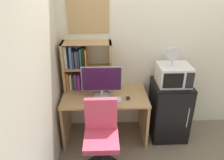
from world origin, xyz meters
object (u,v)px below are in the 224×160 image
object	(u,v)px
desk_fan	(173,56)
monitor	(102,81)
wall_corkboard	(88,14)
computer_mouse	(128,98)
desk_chair	(101,141)
hutch_bookshelf	(81,64)
keyboard	(105,100)
microwave	(174,75)
mini_fridge	(169,110)

from	to	relation	value
desk_fan	monitor	bearing A→B (deg)	-176.86
wall_corkboard	computer_mouse	bearing A→B (deg)	-40.86
desk_chair	hutch_bookshelf	bearing A→B (deg)	108.85
wall_corkboard	keyboard	bearing A→B (deg)	-67.18
monitor	hutch_bookshelf	bearing A→B (deg)	138.86
hutch_bookshelf	wall_corkboard	bearing A→B (deg)	38.60
hutch_bookshelf	computer_mouse	world-z (taller)	hutch_bookshelf
hutch_bookshelf	desk_fan	size ratio (longest dim) A/B	2.80
hutch_bookshelf	monitor	xyz separation A→B (m)	(0.30, -0.26, -0.14)
keyboard	hutch_bookshelf	bearing A→B (deg)	131.62
keyboard	desk_fan	size ratio (longest dim) A/B	1.79
keyboard	monitor	bearing A→B (deg)	107.11
keyboard	desk_fan	distance (m)	1.08
microwave	desk_chair	size ratio (longest dim) A/B	0.46
hutch_bookshelf	desk_fan	bearing A→B (deg)	-9.40
computer_mouse	hutch_bookshelf	bearing A→B (deg)	152.02
microwave	wall_corkboard	xyz separation A→B (m)	(-1.16, 0.30, 0.77)
keyboard	mini_fridge	xyz separation A→B (m)	(0.96, 0.17, -0.29)
keyboard	computer_mouse	world-z (taller)	computer_mouse
computer_mouse	monitor	bearing A→B (deg)	166.20
hutch_bookshelf	desk_fan	world-z (taller)	hutch_bookshelf
computer_mouse	microwave	xyz separation A→B (m)	(0.64, 0.14, 0.27)
hutch_bookshelf	computer_mouse	distance (m)	0.82
microwave	keyboard	bearing A→B (deg)	-169.83
keyboard	computer_mouse	size ratio (longest dim) A/B	5.60
hutch_bookshelf	keyboard	distance (m)	0.62
monitor	mini_fridge	world-z (taller)	monitor
mini_fridge	keyboard	bearing A→B (deg)	-170.00
hutch_bookshelf	mini_fridge	size ratio (longest dim) A/B	0.81
monitor	wall_corkboard	size ratio (longest dim) A/B	0.98
keyboard	microwave	xyz separation A→B (m)	(0.96, 0.17, 0.28)
mini_fridge	desk_chair	world-z (taller)	desk_chair
wall_corkboard	desk_chair	bearing A→B (deg)	-80.64
mini_fridge	wall_corkboard	xyz separation A→B (m)	(-1.16, 0.31, 1.34)
microwave	mini_fridge	bearing A→B (deg)	-90.04
mini_fridge	microwave	size ratio (longest dim) A/B	1.99
monitor	wall_corkboard	xyz separation A→B (m)	(-0.17, 0.36, 0.82)
microwave	wall_corkboard	distance (m)	1.42
computer_mouse	microwave	bearing A→B (deg)	12.78
mini_fridge	desk_chair	xyz separation A→B (m)	(-1.00, -0.63, -0.01)
computer_mouse	mini_fridge	bearing A→B (deg)	12.52
keyboard	computer_mouse	bearing A→B (deg)	4.84
monitor	keyboard	size ratio (longest dim) A/B	1.21
desk_chair	wall_corkboard	size ratio (longest dim) A/B	1.69
hutch_bookshelf	desk_chair	world-z (taller)	hutch_bookshelf
monitor	mini_fridge	size ratio (longest dim) A/B	0.63
computer_mouse	desk_fan	bearing A→B (deg)	13.14
hutch_bookshelf	keyboard	world-z (taller)	hutch_bookshelf
hutch_bookshelf	monitor	size ratio (longest dim) A/B	1.29
monitor	desk_chair	distance (m)	0.79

